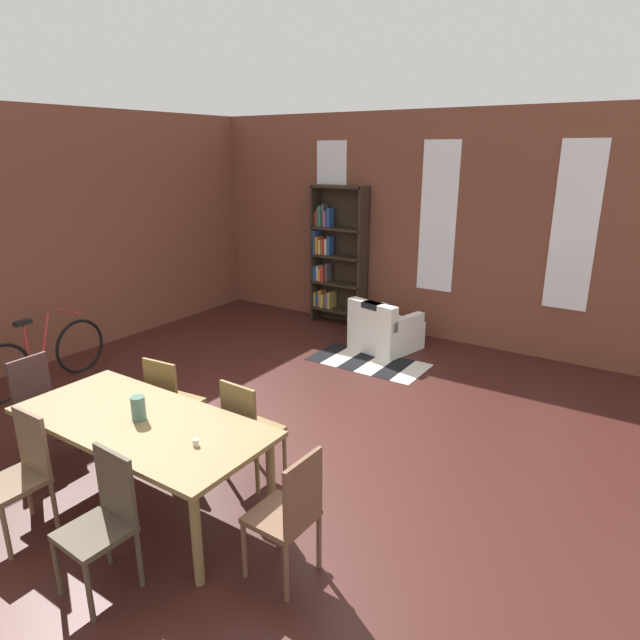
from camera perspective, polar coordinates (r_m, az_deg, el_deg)
name	(u,v)px	position (r m, az deg, el deg)	size (l,w,h in m)	color
ground_plane	(267,451)	(5.44, -5.58, -13.44)	(10.53, 10.53, 0.00)	#3B1A16
back_wall_brick	(439,229)	(8.34, 12.33, 9.30)	(8.88, 0.12, 3.33)	brown
left_wall_brick	(15,242)	(7.95, -29.22, 7.12)	(0.12, 9.10, 3.33)	brown
window_pane_0	(331,210)	(9.09, 1.20, 11.39)	(0.55, 0.02, 2.16)	white
window_pane_1	(438,218)	(8.25, 12.22, 10.40)	(0.55, 0.02, 2.16)	white
window_pane_2	(574,227)	(7.78, 25.02, 8.77)	(0.55, 0.02, 2.16)	white
dining_table	(141,428)	(4.59, -18.17, -10.67)	(2.16, 0.98, 0.77)	brown
vase_on_table	(138,408)	(4.52, -18.43, -8.72)	(0.11, 0.11, 0.19)	#4C7266
tealight_candle_0	(196,442)	(4.07, -12.84, -12.35)	(0.04, 0.04, 0.05)	silver
dining_chair_near_right	(104,518)	(3.99, -21.65, -18.69)	(0.42, 0.42, 0.95)	#463A2C
dining_chair_far_left	(171,401)	(5.40, -15.28, -8.11)	(0.44, 0.44, 0.95)	brown
dining_chair_head_right	(290,512)	(3.79, -3.16, -19.41)	(0.41, 0.41, 0.95)	brown
dining_chair_head_left	(40,403)	(5.79, -27.16, -7.74)	(0.41, 0.41, 0.95)	#412825
dining_chair_near_left	(21,471)	(4.72, -28.71, -13.68)	(0.40, 0.40, 0.95)	brown
dining_chair_far_right	(249,428)	(4.78, -7.46, -11.10)	(0.41, 0.41, 0.95)	brown
bookshelf_tall	(335,256)	(8.95, 1.59, 6.64)	(0.93, 0.29, 2.24)	#2D2319
armchair_white	(384,331)	(7.94, 6.71, -1.10)	(0.96, 0.96, 0.75)	white
bicycle_second	(44,358)	(7.47, -26.89, -3.54)	(0.44, 1.75, 0.91)	black
striped_rug	(368,362)	(7.51, 5.04, -4.37)	(1.57, 0.80, 0.01)	black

